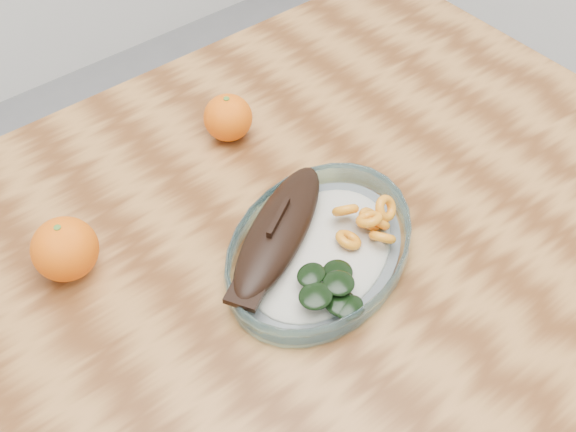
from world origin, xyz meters
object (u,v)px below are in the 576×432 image
at_px(plated_meal, 318,246).
at_px(orange_left, 65,249).
at_px(orange_right, 228,118).
at_px(dining_table, 259,309).

relative_size(plated_meal, orange_left, 8.41).
bearing_deg(orange_right, dining_table, -117.38).
height_order(orange_left, orange_right, orange_left).
bearing_deg(plated_meal, orange_right, 58.41).
height_order(dining_table, plated_meal, plated_meal).
relative_size(orange_left, orange_right, 1.14).
distance_m(dining_table, orange_left, 0.26).
height_order(plated_meal, orange_right, plated_meal).
bearing_deg(dining_table, orange_left, 145.06).
bearing_deg(orange_left, orange_right, 15.27).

